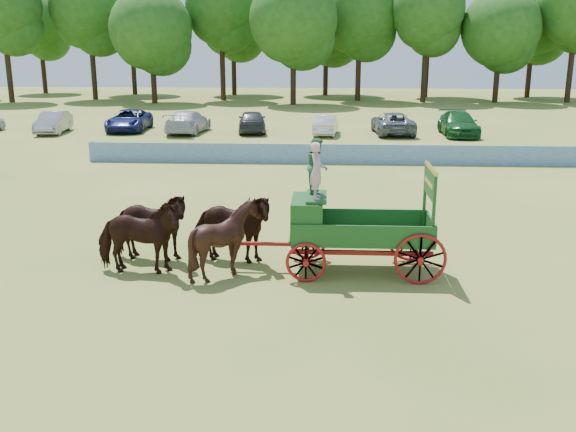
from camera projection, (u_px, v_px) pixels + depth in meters
The scene contains 9 objects.
ground at pixel (370, 287), 16.75m from camera, with size 160.00×160.00×0.00m, color #9B9046.
horse_lead_left at pixel (138, 238), 17.51m from camera, with size 1.12×2.45×2.07m, color black.
horse_lead_right at pixel (149, 227), 18.57m from camera, with size 1.12×2.45×2.07m, color black.
horse_wheel_left at pixel (225, 239), 17.38m from camera, with size 1.68×1.89×2.08m, color black.
horse_wheel_right at pixel (231, 228), 18.44m from camera, with size 1.12×2.45×2.07m, color black.
farm_dray at pixel (335, 215), 17.62m from camera, with size 6.00×2.00×3.68m.
sponsor_banner at pixel (329, 154), 34.03m from camera, with size 26.00×0.08×1.05m, color #1C4C99.
parked_cars at pixel (232, 122), 45.77m from camera, with size 36.18×7.07×1.64m.
treeline at pixel (302, 16), 72.12m from camera, with size 92.10×23.17×14.68m.
Camera 1 is at (-1.23, -15.80, 6.13)m, focal length 40.00 mm.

